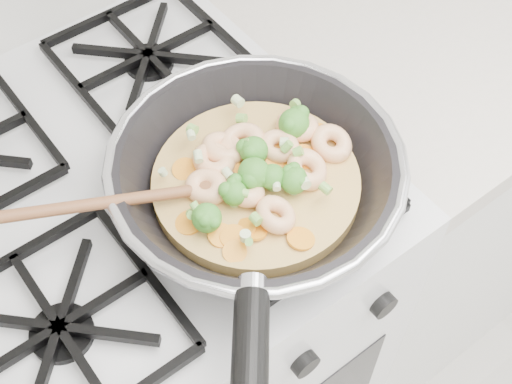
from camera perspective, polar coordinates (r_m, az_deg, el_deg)
stove at (r=1.29m, az=-8.28°, el=-11.01°), size 0.60×0.60×0.92m
counter_right at (r=1.61m, az=16.42°, el=4.99°), size 1.00×0.60×0.90m
skillet at (r=0.82m, az=-0.03°, el=1.10°), size 0.46×0.45×0.10m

